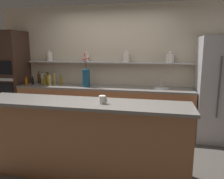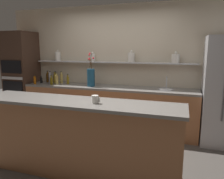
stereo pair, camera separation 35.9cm
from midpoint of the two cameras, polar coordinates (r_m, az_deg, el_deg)
The scene contains 19 objects.
ground_plane at distance 3.65m, azimuth -2.62°, elevation -17.05°, with size 12.00×12.00×0.00m, color #4C4742.
back_wall_unit at distance 4.78m, azimuth 4.01°, elevation 5.90°, with size 5.20×0.28×2.60m.
back_counter_unit at distance 4.62m, azimuth 1.07°, elevation -4.87°, with size 3.61×0.62×0.92m.
island_counter at distance 3.05m, azimuth -5.84°, elevation -12.29°, with size 2.83×0.61×1.02m.
oven_tower at distance 5.51m, azimuth -20.77°, elevation 3.08°, with size 0.63×0.64×2.07m.
flower_vase at distance 4.53m, azimuth -3.26°, elevation 3.26°, with size 0.16×0.16×0.70m.
sink_fixture at distance 4.34m, azimuth 16.23°, elevation 0.22°, with size 0.30×0.30×0.25m.
bottle_oil_0 at distance 5.20m, azimuth -12.54°, elevation 2.99°, with size 0.05×0.05×0.26m.
bottle_oil_1 at distance 5.14m, azimuth -12.85°, elevation 2.88°, with size 0.06×0.06×0.25m.
bottle_oil_2 at distance 4.92m, azimuth -9.43°, elevation 2.47°, with size 0.05×0.05×0.22m.
bottle_oil_3 at distance 4.91m, azimuth -13.57°, elevation 2.22°, with size 0.06×0.06×0.21m.
bottle_spirit_4 at distance 5.29m, azimuth -14.63°, elevation 3.08°, with size 0.07×0.07×0.26m.
bottle_spirit_5 at distance 5.04m, azimuth -11.08°, elevation 2.92°, with size 0.06×0.06×0.27m.
bottle_sauce_6 at distance 5.17m, azimuth -16.13°, elevation 2.38°, with size 0.05×0.05×0.17m.
bottle_spirit_7 at distance 4.91m, azimuth -12.26°, elevation 2.55°, with size 0.08×0.08×0.26m.
bottle_sauce_8 at distance 5.25m, azimuth -14.00°, elevation 2.76°, with size 0.05×0.05×0.19m.
bottle_sauce_9 at distance 5.08m, azimuth -17.64°, elevation 2.30°, with size 0.06×0.06×0.20m.
bottle_spirit_10 at distance 5.07m, azimuth -13.90°, elevation 2.85°, with size 0.07×0.07×0.28m.
coffee_mug at distance 2.73m, azimuth -0.66°, elevation -2.63°, with size 0.11×0.09×0.10m.
Camera 2 is at (1.32, -2.98, 1.70)m, focal length 35.00 mm.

